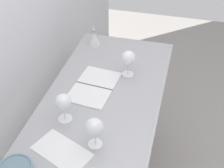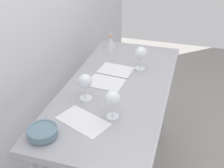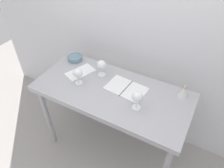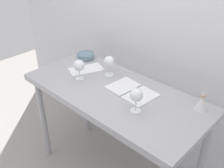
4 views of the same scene
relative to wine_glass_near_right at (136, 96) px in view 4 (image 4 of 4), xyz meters
The scene contains 9 objects.
back_wall 0.71m from the wine_glass_near_right, 115.03° to the left, with size 3.80×0.04×2.60m, color silver.
steel_counter 0.37m from the wine_glass_near_right, 161.82° to the left, with size 1.40×0.65×0.90m.
wine_glass_near_right is the anchor object (origin of this frame).
wine_glass_near_left 0.59m from the wine_glass_near_right, behind, with size 0.09×0.09×0.16m.
wine_glass_far_left 0.52m from the wine_glass_near_right, 153.32° to the left, with size 0.09×0.09×0.16m.
open_notebook 0.26m from the wine_glass_near_right, 135.88° to the left, with size 0.37×0.26×0.01m.
tasting_sheet_upper 0.70m from the wine_glass_near_right, 165.84° to the left, with size 0.15×0.28×0.00m, color white.
tasting_bowl 0.90m from the wine_glass_near_right, 159.38° to the left, with size 0.15×0.15×0.05m.
decanter_funnel 0.43m from the wine_glass_near_right, 46.35° to the left, with size 0.09×0.09×0.15m.
Camera 4 is at (1.11, -1.20, 1.92)m, focal length 42.31 mm.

